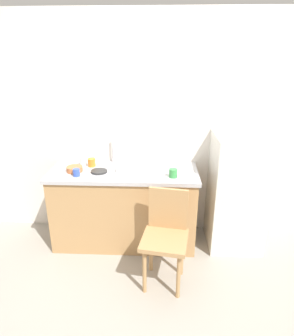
{
  "coord_description": "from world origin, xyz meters",
  "views": [
    {
      "loc": [
        0.12,
        -2.24,
        2.01
      ],
      "look_at": [
        -0.01,
        0.6,
        0.91
      ],
      "focal_mm": 31.49,
      "sensor_mm": 36.0,
      "label": 1
    }
  ],
  "objects_px": {
    "cup_orange": "(92,162)",
    "cup_white": "(83,161)",
    "terracotta_bowl": "(75,169)",
    "cup_green": "(173,173)",
    "dish_tray": "(130,167)",
    "hotplate": "(99,171)",
    "chair": "(166,234)",
    "refrigerator": "(237,192)",
    "cup_blue": "(76,172)"
  },
  "relations": [
    {
      "from": "terracotta_bowl",
      "to": "cup_white",
      "type": "relative_size",
      "value": 2.01
    },
    {
      "from": "dish_tray",
      "to": "cup_white",
      "type": "relative_size",
      "value": 3.38
    },
    {
      "from": "terracotta_bowl",
      "to": "cup_white",
      "type": "distance_m",
      "value": 0.21
    },
    {
      "from": "terracotta_bowl",
      "to": "cup_blue",
      "type": "xyz_separation_m",
      "value": [
        0.05,
        -0.12,
        0.01
      ]
    },
    {
      "from": "cup_white",
      "to": "dish_tray",
      "type": "bearing_deg",
      "value": -13.08
    },
    {
      "from": "dish_tray",
      "to": "cup_blue",
      "type": "relative_size",
      "value": 3.69
    },
    {
      "from": "cup_orange",
      "to": "cup_green",
      "type": "height_order",
      "value": "cup_orange"
    },
    {
      "from": "chair",
      "to": "cup_green",
      "type": "distance_m",
      "value": 0.62
    },
    {
      "from": "terracotta_bowl",
      "to": "cup_white",
      "type": "bearing_deg",
      "value": 78.82
    },
    {
      "from": "refrigerator",
      "to": "hotplate",
      "type": "bearing_deg",
      "value": -176.92
    },
    {
      "from": "refrigerator",
      "to": "cup_white",
      "type": "height_order",
      "value": "refrigerator"
    },
    {
      "from": "dish_tray",
      "to": "cup_orange",
      "type": "height_order",
      "value": "cup_orange"
    },
    {
      "from": "refrigerator",
      "to": "cup_white",
      "type": "relative_size",
      "value": 15.14
    },
    {
      "from": "refrigerator",
      "to": "dish_tray",
      "type": "distance_m",
      "value": 1.17
    },
    {
      "from": "terracotta_bowl",
      "to": "cup_orange",
      "type": "xyz_separation_m",
      "value": [
        0.15,
        0.16,
        0.02
      ]
    },
    {
      "from": "chair",
      "to": "cup_green",
      "type": "height_order",
      "value": "cup_green"
    },
    {
      "from": "terracotta_bowl",
      "to": "cup_white",
      "type": "xyz_separation_m",
      "value": [
        0.04,
        0.2,
        0.01
      ]
    },
    {
      "from": "hotplate",
      "to": "cup_green",
      "type": "distance_m",
      "value": 0.77
    },
    {
      "from": "cup_orange",
      "to": "dish_tray",
      "type": "bearing_deg",
      "value": -10.48
    },
    {
      "from": "cup_blue",
      "to": "cup_green",
      "type": "distance_m",
      "value": 0.97
    },
    {
      "from": "chair",
      "to": "cup_orange",
      "type": "bearing_deg",
      "value": 147.4
    },
    {
      "from": "cup_orange",
      "to": "cup_blue",
      "type": "distance_m",
      "value": 0.3
    },
    {
      "from": "cup_green",
      "to": "cup_white",
      "type": "distance_m",
      "value": 1.04
    },
    {
      "from": "refrigerator",
      "to": "dish_tray",
      "type": "relative_size",
      "value": 4.48
    },
    {
      "from": "refrigerator",
      "to": "cup_blue",
      "type": "xyz_separation_m",
      "value": [
        -1.67,
        -0.19,
        0.27
      ]
    },
    {
      "from": "refrigerator",
      "to": "chair",
      "type": "relative_size",
      "value": 1.41
    },
    {
      "from": "cup_blue",
      "to": "cup_orange",
      "type": "bearing_deg",
      "value": 71.85
    },
    {
      "from": "terracotta_bowl",
      "to": "cup_green",
      "type": "distance_m",
      "value": 1.03
    },
    {
      "from": "refrigerator",
      "to": "cup_orange",
      "type": "relative_size",
      "value": 14.14
    },
    {
      "from": "cup_green",
      "to": "chair",
      "type": "bearing_deg",
      "value": -98.87
    },
    {
      "from": "dish_tray",
      "to": "cup_green",
      "type": "bearing_deg",
      "value": -22.41
    },
    {
      "from": "terracotta_bowl",
      "to": "cup_blue",
      "type": "bearing_deg",
      "value": -66.18
    },
    {
      "from": "terracotta_bowl",
      "to": "cup_orange",
      "type": "bearing_deg",
      "value": 47.33
    },
    {
      "from": "hotplate",
      "to": "cup_green",
      "type": "height_order",
      "value": "cup_green"
    },
    {
      "from": "dish_tray",
      "to": "chair",
      "type": "bearing_deg",
      "value": -59.82
    },
    {
      "from": "cup_blue",
      "to": "dish_tray",
      "type": "bearing_deg",
      "value": 21.01
    },
    {
      "from": "refrigerator",
      "to": "cup_white",
      "type": "xyz_separation_m",
      "value": [
        -1.68,
        0.14,
        0.28
      ]
    },
    {
      "from": "dish_tray",
      "to": "cup_green",
      "type": "height_order",
      "value": "cup_green"
    },
    {
      "from": "cup_orange",
      "to": "cup_white",
      "type": "height_order",
      "value": "cup_orange"
    },
    {
      "from": "refrigerator",
      "to": "cup_green",
      "type": "distance_m",
      "value": 0.77
    },
    {
      "from": "chair",
      "to": "cup_blue",
      "type": "distance_m",
      "value": 1.08
    },
    {
      "from": "dish_tray",
      "to": "cup_orange",
      "type": "relative_size",
      "value": 3.16
    },
    {
      "from": "cup_orange",
      "to": "cup_white",
      "type": "xyz_separation_m",
      "value": [
        -0.11,
        0.05,
        -0.0
      ]
    },
    {
      "from": "dish_tray",
      "to": "terracotta_bowl",
      "type": "distance_m",
      "value": 0.59
    },
    {
      "from": "dish_tray",
      "to": "cup_green",
      "type": "distance_m",
      "value": 0.48
    },
    {
      "from": "dish_tray",
      "to": "hotplate",
      "type": "distance_m",
      "value": 0.33
    },
    {
      "from": "cup_green",
      "to": "cup_orange",
      "type": "bearing_deg",
      "value": 163.28
    },
    {
      "from": "chair",
      "to": "hotplate",
      "type": "xyz_separation_m",
      "value": [
        -0.7,
        0.55,
        0.37
      ]
    },
    {
      "from": "hotplate",
      "to": "cup_orange",
      "type": "height_order",
      "value": "cup_orange"
    },
    {
      "from": "cup_green",
      "to": "cup_white",
      "type": "xyz_separation_m",
      "value": [
        -0.99,
        0.31,
        -0.0
      ]
    }
  ]
}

